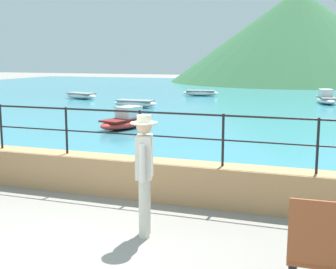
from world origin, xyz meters
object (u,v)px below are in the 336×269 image
at_px(boat_2, 125,121).
at_px(boat_5, 135,103).
at_px(boat_4, 201,93).
at_px(boat_0, 81,96).
at_px(boat_6, 326,99).
at_px(person_walking, 144,169).

relative_size(boat_2, boat_5, 1.06).
xyz_separation_m(boat_2, boat_4, (-1.30, 14.27, -0.07)).
height_order(boat_0, boat_6, boat_6).
xyz_separation_m(boat_2, boat_6, (6.48, 11.69, 0.00)).
bearing_deg(boat_4, boat_2, -84.80).
bearing_deg(person_walking, boat_0, 122.71).
xyz_separation_m(boat_2, boat_5, (-2.51, 6.51, -0.07)).
xyz_separation_m(person_walking, boat_5, (-6.92, 15.30, -0.72)).
xyz_separation_m(boat_0, boat_5, (4.98, -3.22, 0.00)).
height_order(person_walking, boat_0, person_walking).
height_order(boat_2, boat_4, boat_2).
distance_m(boat_2, boat_6, 13.37).
distance_m(boat_0, boat_2, 12.28).
xyz_separation_m(boat_5, boat_6, (8.99, 5.18, 0.07)).
bearing_deg(boat_2, boat_0, 127.57).
bearing_deg(person_walking, boat_2, 116.63).
distance_m(boat_0, boat_4, 7.67).
distance_m(boat_2, boat_5, 6.98).
height_order(boat_0, boat_5, same).
xyz_separation_m(person_walking, boat_6, (2.07, 20.48, -0.65)).
height_order(person_walking, boat_2, person_walking).
bearing_deg(boat_5, boat_6, 29.97).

